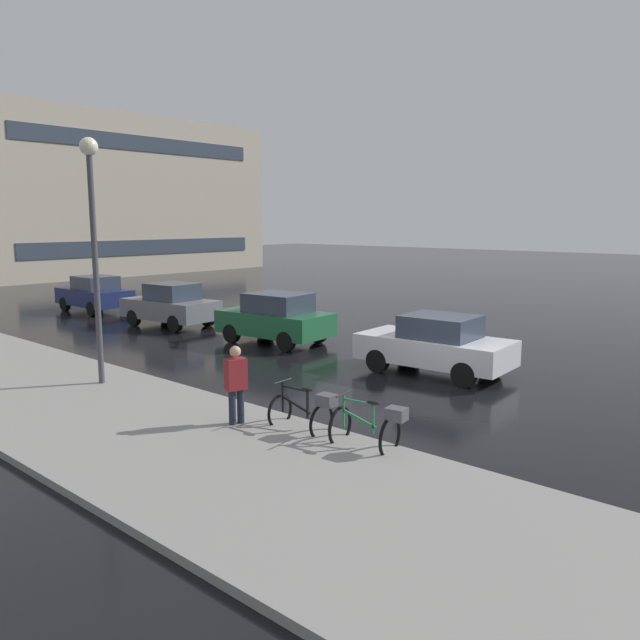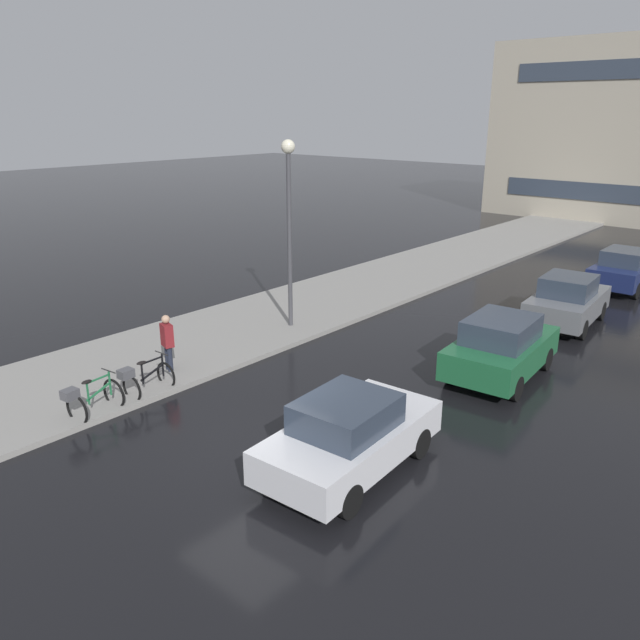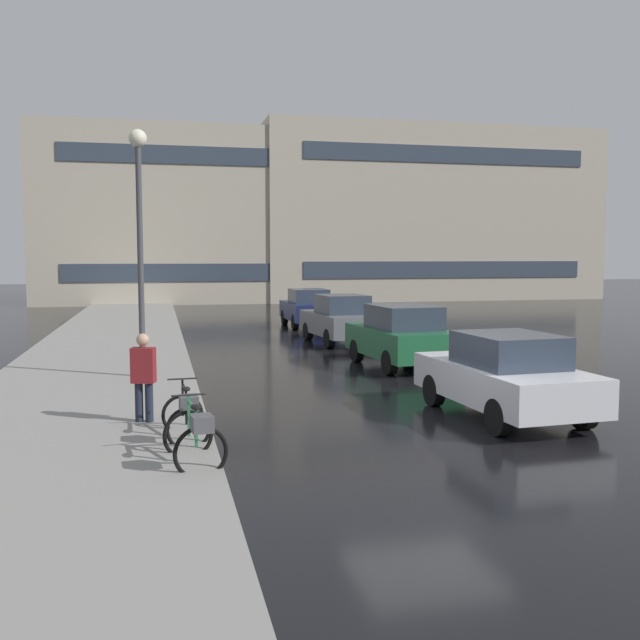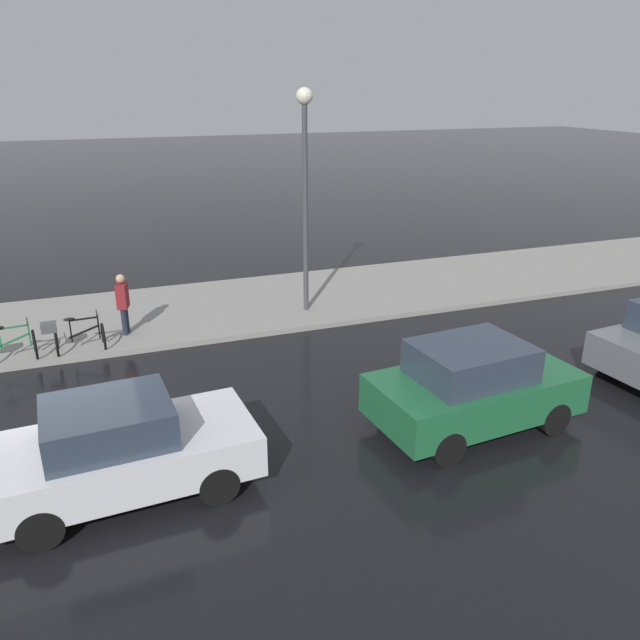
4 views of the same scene
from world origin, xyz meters
The scene contains 10 objects.
ground_plane centered at (0.00, 0.00, 0.00)m, with size 140.00×140.00×0.00m, color black.
sidewalk_kerb centered at (-6.00, 10.00, 0.07)m, with size 4.80×60.00×0.14m, color gray.
bicycle_nearest centered at (-3.95, -1.37, 0.50)m, with size 0.89×1.40×1.02m.
bicycle_second centered at (-4.03, 0.11, 0.49)m, with size 0.77×1.39×1.00m.
car_white centered at (1.93, 0.85, 0.79)m, with size 2.13×4.19×1.60m.
car_green centered at (2.07, 7.11, 0.85)m, with size 2.22×3.98×1.70m.
car_grey centered at (1.77, 12.62, 0.83)m, with size 2.19×4.02×1.69m.
car_navy centered at (1.83, 18.51, 0.81)m, with size 1.84×3.87×1.63m.
pedestrian centered at (-4.71, 1.35, 0.96)m, with size 0.45×0.34×1.70m.
streetlamp centered at (-4.83, 6.22, 4.03)m, with size 0.42×0.42×6.01m.
Camera 2 is at (8.63, -7.69, 6.81)m, focal length 35.00 mm.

